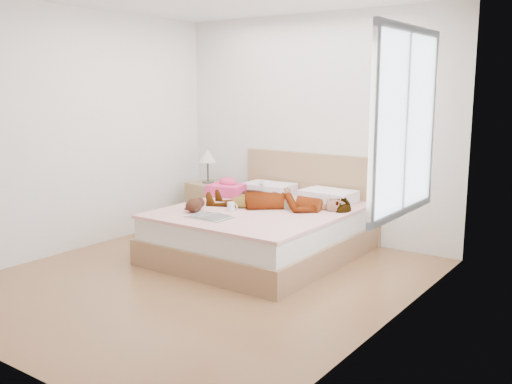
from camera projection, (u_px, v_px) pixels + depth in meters
ground at (203, 279)px, 5.31m from camera, size 4.00×4.00×0.00m
woman at (279, 197)px, 6.02m from camera, size 1.65×1.07×0.21m
hair at (259, 192)px, 6.72m from camera, size 0.50×0.57×0.08m
phone at (262, 182)px, 6.61m from camera, size 0.07×0.09×0.05m
room_shell at (406, 123)px, 4.27m from camera, size 4.00×4.00×4.00m
bed at (266, 228)px, 6.09m from camera, size 1.80×2.08×1.00m
towel at (227, 188)px, 6.69m from camera, size 0.47×0.41×0.21m
magazine at (209, 217)px, 5.56m from camera, size 0.43×0.28×0.03m
coffee_mug at (231, 206)px, 5.86m from camera, size 0.12×0.10×0.09m
plush_toy at (195, 205)px, 5.80m from camera, size 0.18×0.26×0.14m
nightstand at (208, 201)px, 7.28m from camera, size 0.54×0.50×1.00m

